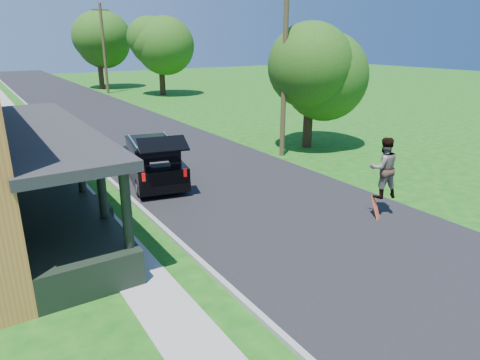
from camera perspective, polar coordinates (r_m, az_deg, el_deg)
ground at (r=12.83m, az=13.70°, el=-8.21°), size 140.00×140.00×0.00m
street at (r=29.58m, az=-15.30°, el=6.79°), size 8.00×120.00×0.02m
curb at (r=28.68m, az=-23.03°, el=5.62°), size 0.15×120.00×0.12m
sidewalk at (r=28.48m, az=-26.08°, el=5.12°), size 1.30×120.00×0.03m
black_suv at (r=17.69m, az=-11.46°, el=2.41°), size 2.72×5.14×2.27m
skateboarder at (r=14.57m, az=18.57°, el=1.56°), size 1.18×1.05×2.01m
skateboard at (r=14.80m, az=17.68°, el=-3.80°), size 0.41×0.57×0.85m
tree_right_near at (r=23.03m, az=9.31°, el=15.07°), size 5.78×5.91×7.02m
tree_right_mid at (r=45.80m, az=-10.69°, el=17.94°), size 7.28×6.98×8.46m
tree_right_far at (r=52.92m, az=-18.55°, el=17.66°), size 6.28×6.15×9.13m
utility_pole_near at (r=21.02m, az=6.01°, el=16.18°), size 1.47×0.56×9.43m
utility_pole_far at (r=48.46m, az=-17.69°, el=16.42°), size 1.72×0.59×8.98m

